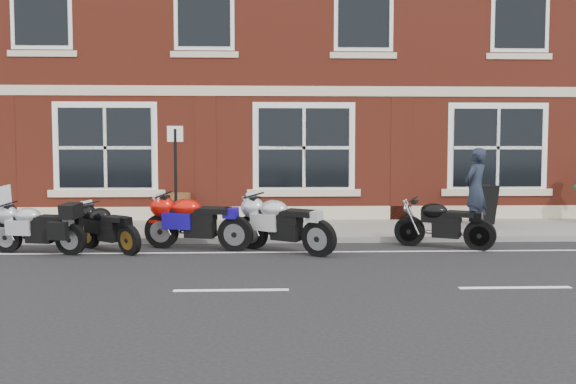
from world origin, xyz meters
The scene contains 13 objects.
ground centered at (0.00, 0.00, 0.00)m, with size 80.00×80.00×0.00m, color black.
sidewalk centered at (0.00, 3.00, 0.06)m, with size 30.00×3.00×0.12m, color slate.
kerb centered at (0.00, 1.42, 0.06)m, with size 30.00×0.16×0.12m, color slate.
pub_building centered at (0.00, 10.50, 6.00)m, with size 24.00×12.00×12.00m, color maroon.
moto_touring_silver centered at (-3.78, 0.26, 0.52)m, with size 1.89×0.67×1.27m.
moto_sport_red centered at (-0.84, 0.60, 0.57)m, with size 2.16×0.81×1.00m.
moto_sport_black centered at (-2.50, 0.46, 0.48)m, with size 1.46×1.32×0.84m.
moto_sport_silver centered at (0.83, 0.20, 0.57)m, with size 1.84×1.45×0.99m.
moto_naked_black centered at (3.97, 0.59, 0.51)m, with size 1.79×1.07×0.89m.
pedestrian_left centered at (5.28, 2.52, 1.04)m, with size 0.67×0.44×1.85m, color black.
a_board_sign centered at (5.75, 3.32, 0.60)m, with size 0.58×0.39×0.97m, color black, non-canonical shape.
barrel_planter centered at (-1.66, 4.22, 0.48)m, with size 0.65×0.65×0.72m.
parking_sign centered at (-1.36, 1.55, 1.45)m, with size 0.32×0.10×2.30m.
Camera 1 is at (0.43, -11.80, 1.98)m, focal length 40.00 mm.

